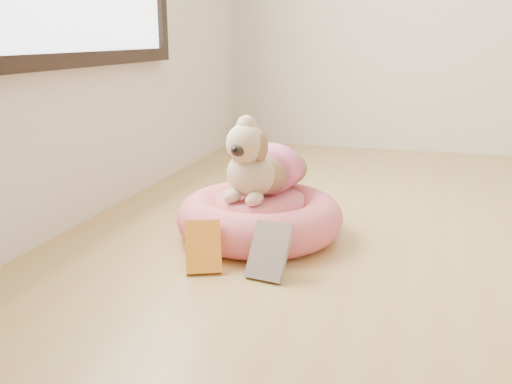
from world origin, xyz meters
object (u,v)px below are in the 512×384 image
(pet_bed, at_px, (260,217))
(dog, at_px, (262,153))
(book_yellow, at_px, (203,247))
(book_white, at_px, (269,251))

(pet_bed, distance_m, dog, 0.25)
(dog, bearing_deg, pet_bed, -79.30)
(pet_bed, relative_size, book_yellow, 3.60)
(dog, xyz_separation_m, book_white, (0.14, -0.38, -0.24))
(dog, bearing_deg, book_white, -60.41)
(dog, xyz_separation_m, book_yellow, (-0.09, -0.40, -0.25))
(pet_bed, height_order, book_yellow, same)
(dog, height_order, book_yellow, dog)
(book_white, bearing_deg, pet_bed, 120.29)
(book_white, bearing_deg, book_yellow, -167.34)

